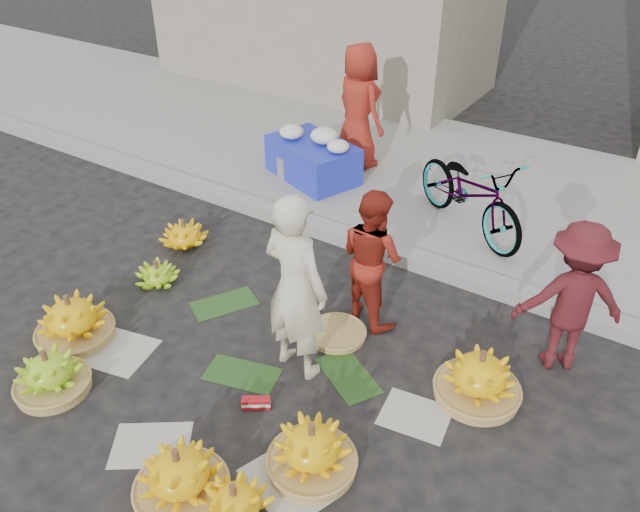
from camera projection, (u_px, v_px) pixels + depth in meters
The scene contains 22 objects.
ground at pixel (265, 365), 5.62m from camera, with size 80.00×80.00×0.00m, color black.
curb at pixel (381, 249), 7.12m from camera, with size 40.00×0.25×0.15m, color gray.
sidewalk at pixel (453, 181), 8.61m from camera, with size 40.00×4.00×0.12m, color gray.
newspaper_scatter at pixel (205, 423), 5.06m from camera, with size 3.20×1.80×0.00m, color #BCB8AE, non-canonical shape.
banana_leaves at pixel (269, 349), 5.81m from camera, with size 2.00×1.00×0.00m, color #1D4216, non-canonical shape.
banana_bunch_0 at pixel (72, 319), 5.84m from camera, with size 0.82×0.82×0.48m.
banana_bunch_1 at pixel (50, 374), 5.27m from camera, with size 0.62×0.62×0.43m.
banana_bunch_2 at pixel (179, 476), 4.40m from camera, with size 0.75×0.75×0.46m.
banana_bunch_3 at pixel (234, 503), 4.29m from camera, with size 0.58×0.58×0.32m.
banana_bunch_4 at pixel (312, 449), 4.59m from camera, with size 0.67×0.67×0.46m.
banana_bunch_5 at pixel (479, 377), 5.21m from camera, with size 0.83×0.83×0.49m.
banana_bunch_6 at pixel (158, 274), 6.63m from camera, with size 0.51×0.51×0.28m.
banana_bunch_7 at pixel (184, 234), 7.25m from camera, with size 0.59×0.59×0.34m.
basket_spare at pixel (337, 334), 5.94m from camera, with size 0.54×0.54×0.06m, color #9F7C42.
incense_stack at pixel (256, 403), 5.17m from camera, with size 0.24×0.08×0.10m, color #B0121C.
vendor_cream at pixel (295, 287), 5.16m from camera, with size 0.63×0.42×1.73m, color beige.
vendor_red at pixel (372, 257), 5.84m from camera, with size 0.68×0.53×1.39m, color #A52919.
man_striped at pixel (572, 298), 5.28m from camera, with size 0.93×0.53×1.43m, color maroon.
flower_table at pixel (313, 157), 8.42m from camera, with size 1.41×1.14×0.71m.
grey_bucket at pixel (287, 166), 8.51m from camera, with size 0.27×0.27×0.30m, color slate.
flower_vendor at pixel (359, 107), 8.46m from camera, with size 0.83×0.54×1.70m, color #A52919.
bicycle at pixel (470, 192), 7.16m from camera, with size 1.84×0.64×0.97m, color gray.
Camera 1 is at (2.69, -3.22, 3.91)m, focal length 35.00 mm.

